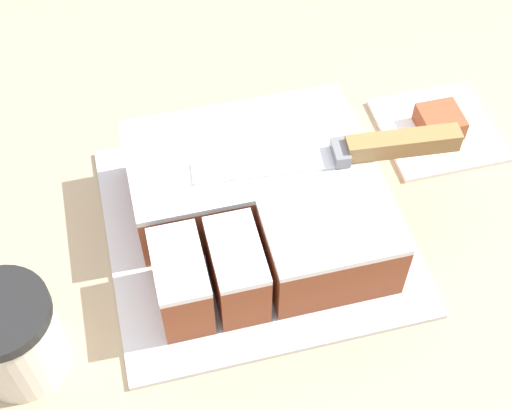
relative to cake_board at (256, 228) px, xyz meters
The scene contains 7 objects.
countertop 0.47m from the cake_board, 141.23° to the left, with size 1.40×1.10×0.91m.
cake_board is the anchor object (origin of this frame).
cake 0.04m from the cake_board, 42.11° to the left, with size 0.25×0.24×0.08m.
knife 0.16m from the cake_board, ahead, with size 0.28×0.05×0.02m.
coffee_cup 0.28m from the cake_board, 158.75° to the right, with size 0.09×0.09×0.10m.
paper_napkin 0.27m from the cake_board, 19.65° to the left, with size 0.14×0.14×0.01m.
brownie 0.27m from the cake_board, 19.65° to the left, with size 0.05×0.05×0.03m.
Camera 1 is at (-0.03, -0.51, 1.55)m, focal length 50.00 mm.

